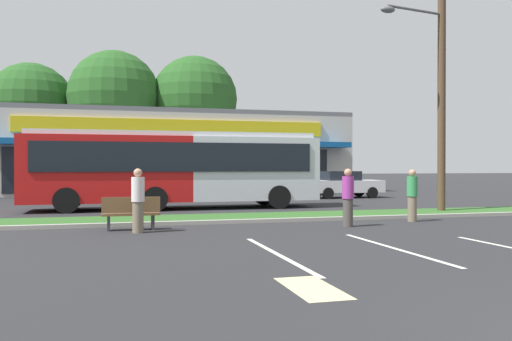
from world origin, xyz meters
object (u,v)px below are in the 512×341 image
Objects in this scene: pedestrian_near_bench at (138,200)px; pedestrian_mid at (412,195)px; city_bus at (175,167)px; car_2 at (343,184)px; bus_stop_bench at (131,213)px; utility_pole at (439,66)px; pedestrian_by_pole at (348,198)px.

pedestrian_near_bench is 8.83m from pedestrian_mid.
pedestrian_near_bench reaches higher than pedestrian_mid.
city_bus is at bearing 63.83° from pedestrian_near_bench.
bus_stop_bench is at bearing -134.07° from car_2.
pedestrian_mid is at bearing -8.49° from pedestrian_near_bench.
pedestrian_by_pole is (-5.26, -3.15, -4.78)m from utility_pole.
utility_pole is 6.09× the size of pedestrian_by_pole.
car_2 is at bearing -134.07° from bus_stop_bench.
bus_stop_bench is 6.35m from pedestrian_by_pole.
pedestrian_mid reaches higher than car_2.
utility_pole is at bearing -27.32° from city_bus.
city_bus reaches higher than car_2.
bus_stop_bench is at bearing 160.94° from pedestrian_mid.
pedestrian_mid is (-3.36, -12.69, 0.07)m from car_2.
pedestrian_near_bench reaches higher than bus_stop_bench.
city_bus is at bearing 86.55° from pedestrian_by_pole.
utility_pole is 11.39m from city_bus.
city_bus reaches higher than bus_stop_bench.
city_bus is 7.69× the size of bus_stop_bench.
city_bus is 10.08m from pedestrian_mid.
pedestrian_by_pole reaches higher than car_2.
utility_pole is 0.86× the size of city_bus.
pedestrian_by_pole is at bearing -62.20° from city_bus.
pedestrian_mid is at bearing -104.83° from car_2.
pedestrian_near_bench is at bearing 164.86° from pedestrian_mid.
utility_pole is 5.92m from pedestrian_mid.
pedestrian_by_pole is at bearing -149.05° from utility_pole.
utility_pole is 6.63× the size of bus_stop_bench.
car_2 is 13.13m from pedestrian_mid.
bus_stop_bench is 8.98m from pedestrian_mid.
bus_stop_bench is at bearing -168.42° from utility_pole.
utility_pole reaches higher than car_2.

